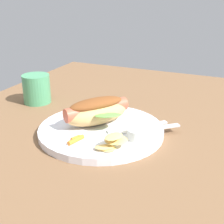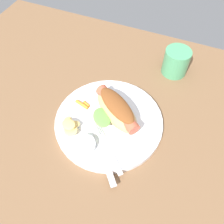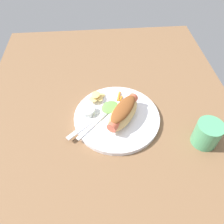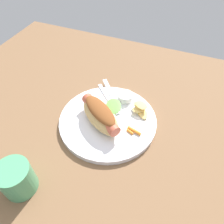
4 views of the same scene
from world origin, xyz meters
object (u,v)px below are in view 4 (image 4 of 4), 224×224
object	(u,v)px
fork	(108,98)
drinking_cup	(17,179)
knife	(111,94)
carrot_garnish	(133,131)
plate	(107,120)
chips_pile	(141,109)
hot_dog	(100,114)
sauce_ramekin	(125,97)

from	to	relation	value
fork	drinking_cup	bearing A→B (deg)	-59.26
knife	drinking_cup	size ratio (longest dim) A/B	1.88
carrot_garnish	drinking_cup	bearing A→B (deg)	-129.18
plate	fork	distance (cm)	8.65
chips_pile	drinking_cup	size ratio (longest dim) A/B	0.80
hot_dog	sauce_ramekin	bearing A→B (deg)	108.16
fork	knife	size ratio (longest dim) A/B	0.75
hot_dog	chips_pile	world-z (taller)	hot_dog
chips_pile	carrot_garnish	size ratio (longest dim) A/B	1.52
sauce_ramekin	knife	bearing A→B (deg)	173.27
sauce_ramekin	hot_dog	bearing A→B (deg)	-106.42
fork	chips_pile	xyz separation A→B (cm)	(11.48, -1.77, 1.13)
hot_dog	drinking_cup	bearing A→B (deg)	-77.56
chips_pile	fork	bearing A→B (deg)	171.22
sauce_ramekin	knife	world-z (taller)	sauce_ramekin
carrot_garnish	sauce_ramekin	bearing A→B (deg)	119.84
sauce_ramekin	chips_pile	size ratio (longest dim) A/B	0.74
knife	drinking_cup	xyz separation A→B (cm)	(-8.21, -36.02, 2.29)
hot_dog	carrot_garnish	bearing A→B (deg)	34.67
fork	drinking_cup	world-z (taller)	drinking_cup
chips_pile	drinking_cup	world-z (taller)	drinking_cup
plate	carrot_garnish	distance (cm)	8.89
plate	carrot_garnish	size ratio (longest dim) A/B	6.64
fork	sauce_ramekin	bearing A→B (deg)	60.68
plate	knife	size ratio (longest dim) A/B	1.86
sauce_ramekin	plate	bearing A→B (deg)	-102.53
plate	drinking_cup	xyz separation A→B (cm)	(-11.01, -25.84, 3.27)
chips_pile	drinking_cup	distance (cm)	37.47
carrot_garnish	knife	bearing A→B (deg)	133.83
carrot_garnish	hot_dog	bearing A→B (deg)	-179.90
sauce_ramekin	fork	distance (cm)	5.58
knife	fork	bearing A→B (deg)	-49.36
sauce_ramekin	drinking_cup	distance (cm)	37.82
carrot_garnish	drinking_cup	size ratio (longest dim) A/B	0.53
carrot_garnish	drinking_cup	world-z (taller)	drinking_cup
sauce_ramekin	drinking_cup	bearing A→B (deg)	-110.35
knife	sauce_ramekin	bearing A→B (deg)	42.58
fork	knife	world-z (taller)	same
sauce_ramekin	knife	xyz separation A→B (cm)	(-4.94, 0.58, -0.94)
sauce_ramekin	drinking_cup	world-z (taller)	drinking_cup
plate	chips_pile	bearing A→B (deg)	36.73
fork	chips_pile	distance (cm)	11.67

